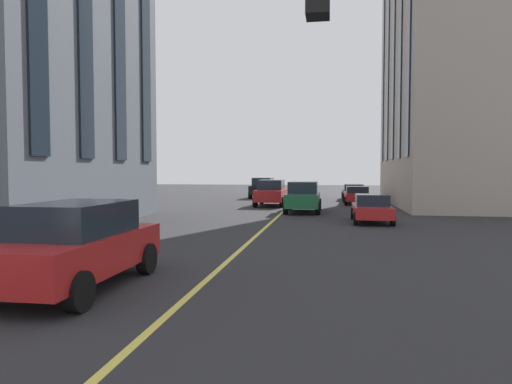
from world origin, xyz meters
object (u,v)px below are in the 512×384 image
car_red_near (77,244)px  car_black_trailing (263,188)px  traffic_light_mast (503,57)px  car_red_parked_a (372,208)px  car_red_mid (271,192)px  car_black_parked_b (353,192)px  car_red_far (357,195)px  car_green_oncoming (303,196)px

car_red_near → car_black_trailing: size_ratio=1.00×
car_black_trailing → traffic_light_mast: bearing=-167.3°
car_red_parked_a → car_black_trailing: size_ratio=0.83×
car_red_near → car_red_mid: same height
car_black_trailing → car_red_parked_a: bearing=-156.7°
car_black_parked_b → traffic_light_mast: size_ratio=0.80×
car_red_far → traffic_light_mast: traffic_light_mast is taller
car_red_far → car_red_near: bearing=164.1°
car_red_parked_a → car_red_mid: car_red_mid is taller
car_black_parked_b → traffic_light_mast: bearing=179.9°
car_red_parked_a → car_green_oncoming: 6.23m
car_green_oncoming → car_red_mid: size_ratio=1.00×
car_red_far → car_red_mid: bearing=112.2°
traffic_light_mast → car_black_trailing: bearing=12.7°
car_green_oncoming → car_black_trailing: bearing=18.0°
car_green_oncoming → car_red_far: size_ratio=1.07×
car_red_far → car_red_mid: 6.74m
car_black_parked_b → car_red_parked_a: size_ratio=1.13×
car_red_far → car_red_mid: (-2.54, 6.24, 0.27)m
car_black_parked_b → car_green_oncoming: 12.91m
car_black_parked_b → car_black_trailing: (1.55, 8.18, 0.27)m
car_red_parked_a → car_red_far: size_ratio=0.89×
car_red_far → traffic_light_mast: 29.62m
car_red_near → car_black_trailing: bearing=1.2°
car_red_near → car_green_oncoming: same height
car_black_trailing → traffic_light_mast: size_ratio=0.85×
car_red_parked_a → car_red_far: (12.34, 0.00, 0.00)m
car_black_trailing → car_red_far: (-6.63, -8.18, -0.27)m
car_red_near → car_black_parked_b: bearing=-13.4°
car_black_trailing → car_red_mid: 9.37m
car_black_parked_b → car_red_near: (-31.32, 7.48, 0.27)m
car_red_parked_a → car_red_mid: bearing=32.5°
car_black_parked_b → car_red_near: size_ratio=0.94×
car_red_near → traffic_light_mast: size_ratio=0.85×
car_black_trailing → traffic_light_mast: (-36.07, -8.14, 2.95)m
car_black_parked_b → car_green_oncoming: size_ratio=0.94×
car_black_trailing → car_green_oncoming: bearing=-162.0°
car_red_parked_a → car_red_near: (-13.89, 7.48, 0.27)m
car_red_far → car_red_mid: size_ratio=0.94×
car_red_far → car_red_mid: car_red_mid is taller
car_red_parked_a → car_red_near: 15.78m
car_red_near → car_red_far: car_red_near is taller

